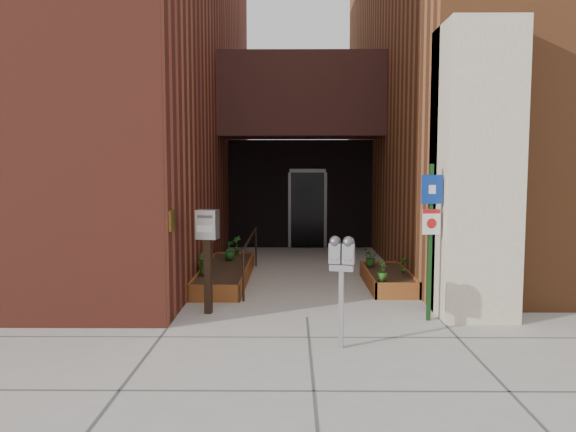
{
  "coord_description": "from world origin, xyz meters",
  "views": [
    {
      "loc": [
        -0.22,
        -8.36,
        2.31
      ],
      "look_at": [
        -0.3,
        1.8,
        1.38
      ],
      "focal_mm": 35.0,
      "sensor_mm": 36.0,
      "label": 1
    }
  ],
  "objects": [
    {
      "name": "shrub_right_b",
      "position": [
        1.85,
        1.93,
        0.46
      ],
      "size": [
        0.2,
        0.2,
        0.31
      ],
      "primitive_type": "imported",
      "rotation": [
        0.0,
        0.0,
        2.9
      ],
      "color": "#245E1B",
      "rests_on": "planter_right"
    },
    {
      "name": "shrub_right_a",
      "position": [
        1.35,
        1.3,
        0.48
      ],
      "size": [
        0.27,
        0.27,
        0.35
      ],
      "primitive_type": "imported",
      "rotation": [
        0.0,
        0.0,
        1.04
      ],
      "color": "#295C1A",
      "rests_on": "planter_right"
    },
    {
      "name": "planter_right",
      "position": [
        1.6,
        2.2,
        0.13
      ],
      "size": [
        0.8,
        2.2,
        0.3
      ],
      "color": "brown",
      "rests_on": "ground"
    },
    {
      "name": "payment_dropbox",
      "position": [
        -1.53,
        0.23,
        1.17
      ],
      "size": [
        0.36,
        0.29,
        1.62
      ],
      "color": "black",
      "rests_on": "ground"
    },
    {
      "name": "ground",
      "position": [
        0.0,
        0.0,
        0.0
      ],
      "size": [
        80.0,
        80.0,
        0.0
      ],
      "primitive_type": "plane",
      "color": "#9E9991",
      "rests_on": "ground"
    },
    {
      "name": "shrub_left_a",
      "position": [
        -1.85,
        1.9,
        0.47
      ],
      "size": [
        0.41,
        0.41,
        0.34
      ],
      "primitive_type": "imported",
      "rotation": [
        0.0,
        0.0,
        0.48
      ],
      "color": "#275518",
      "rests_on": "planter_left"
    },
    {
      "name": "shrub_left_c",
      "position": [
        -1.56,
        3.51,
        0.5
      ],
      "size": [
        0.3,
        0.3,
        0.4
      ],
      "primitive_type": "imported",
      "rotation": [
        0.0,
        0.0,
        3.7
      ],
      "color": "#1A5D1F",
      "rests_on": "planter_left"
    },
    {
      "name": "sign_post",
      "position": [
        1.81,
        -0.16,
        1.43
      ],
      "size": [
        0.32,
        0.1,
        2.33
      ],
      "color": "#163C17",
      "rests_on": "ground"
    },
    {
      "name": "handrail",
      "position": [
        -1.05,
        2.65,
        0.75
      ],
      "size": [
        0.04,
        3.34,
        0.9
      ],
      "color": "black",
      "rests_on": "ground"
    },
    {
      "name": "architecture",
      "position": [
        -0.18,
        6.89,
        4.98
      ],
      "size": [
        20.0,
        14.6,
        10.0
      ],
      "color": "maroon",
      "rests_on": "ground"
    },
    {
      "name": "shrub_left_b",
      "position": [
        -1.85,
        1.92,
        0.5
      ],
      "size": [
        0.3,
        0.3,
        0.39
      ],
      "primitive_type": "imported",
      "rotation": [
        0.0,
        0.0,
        2.5
      ],
      "color": "#285719",
      "rests_on": "planter_left"
    },
    {
      "name": "shrub_left_d",
      "position": [
        -1.48,
        4.3,
        0.5
      ],
      "size": [
        0.3,
        0.3,
        0.4
      ],
      "primitive_type": "imported",
      "rotation": [
        0.0,
        0.0,
        5.55
      ],
      "color": "#1D5C1A",
      "rests_on": "planter_left"
    },
    {
      "name": "parking_meter",
      "position": [
        0.4,
        -1.41,
        1.11
      ],
      "size": [
        0.33,
        0.19,
        1.43
      ],
      "color": "#949497",
      "rests_on": "ground"
    },
    {
      "name": "shrub_right_c",
      "position": [
        1.35,
        2.77,
        0.47
      ],
      "size": [
        0.4,
        0.4,
        0.34
      ],
      "primitive_type": "imported",
      "rotation": [
        0.0,
        0.0,
        4.3
      ],
      "color": "#1E5618",
      "rests_on": "planter_right"
    },
    {
      "name": "planter_left",
      "position": [
        -1.55,
        2.7,
        0.13
      ],
      "size": [
        0.9,
        3.6,
        0.3
      ],
      "color": "brown",
      "rests_on": "ground"
    }
  ]
}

